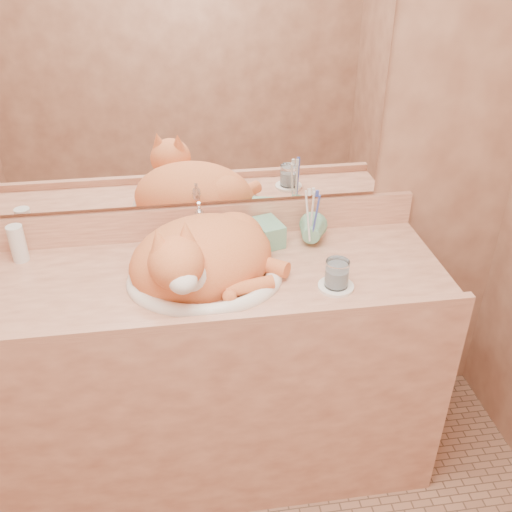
{
  "coord_description": "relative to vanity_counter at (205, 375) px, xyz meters",
  "views": [
    {
      "loc": [
        -0.04,
        -0.81,
        1.86
      ],
      "look_at": [
        0.18,
        0.7,
        0.92
      ],
      "focal_mm": 40.0,
      "sensor_mm": 36.0,
      "label": 1
    }
  ],
  "objects": [
    {
      "name": "wall_back",
      "position": [
        0.0,
        0.28,
        0.82
      ],
      "size": [
        2.4,
        0.02,
        2.5
      ],
      "primitive_type": "cube",
      "color": "brown",
      "rests_on": "ground"
    },
    {
      "name": "vanity_counter",
      "position": [
        0.0,
        0.0,
        0.0
      ],
      "size": [
        1.6,
        0.55,
        0.85
      ],
      "primitive_type": null,
      "color": "#A16048",
      "rests_on": "floor"
    },
    {
      "name": "mirror",
      "position": [
        0.0,
        0.26,
        0.97
      ],
      "size": [
        1.3,
        0.02,
        0.8
      ],
      "primitive_type": "cube",
      "color": "white",
      "rests_on": "wall_back"
    },
    {
      "name": "sink_basin",
      "position": [
        0.02,
        -0.02,
        0.5
      ],
      "size": [
        0.53,
        0.46,
        0.15
      ],
      "primitive_type": null,
      "rotation": [
        0.0,
        0.0,
        0.12
      ],
      "color": "white",
      "rests_on": "vanity_counter"
    },
    {
      "name": "faucet",
      "position": [
        0.02,
        0.17,
        0.51
      ],
      "size": [
        0.05,
        0.12,
        0.17
      ],
      "primitive_type": null,
      "rotation": [
        0.0,
        0.0,
        -0.02
      ],
      "color": "silver",
      "rests_on": "vanity_counter"
    },
    {
      "name": "cat",
      "position": [
        0.01,
        -0.01,
        0.51
      ],
      "size": [
        0.59,
        0.54,
        0.26
      ],
      "primitive_type": null,
      "rotation": [
        0.0,
        0.0,
        0.37
      ],
      "color": "#D15F30",
      "rests_on": "sink_basin"
    },
    {
      "name": "soap_dispenser",
      "position": [
        0.27,
        0.12,
        0.52
      ],
      "size": [
        0.1,
        0.11,
        0.19
      ],
      "primitive_type": "imported",
      "rotation": [
        0.0,
        0.0,
        0.28
      ],
      "color": "#6CAE8B",
      "rests_on": "vanity_counter"
    },
    {
      "name": "toothbrush_cup",
      "position": [
        0.39,
        0.11,
        0.47
      ],
      "size": [
        0.13,
        0.13,
        0.09
      ],
      "primitive_type": "imported",
      "rotation": [
        0.0,
        0.0,
        -0.33
      ],
      "color": "#6CAE8B",
      "rests_on": "vanity_counter"
    },
    {
      "name": "toothbrushes",
      "position": [
        0.39,
        0.11,
        0.56
      ],
      "size": [
        0.04,
        0.04,
        0.23
      ],
      "primitive_type": null,
      "color": "white",
      "rests_on": "toothbrush_cup"
    },
    {
      "name": "saucer",
      "position": [
        0.42,
        -0.13,
        0.43
      ],
      "size": [
        0.11,
        0.11,
        0.01
      ],
      "primitive_type": "cylinder",
      "color": "white",
      "rests_on": "vanity_counter"
    },
    {
      "name": "water_glass",
      "position": [
        0.42,
        -0.13,
        0.48
      ],
      "size": [
        0.07,
        0.07,
        0.09
      ],
      "primitive_type": "cylinder",
      "color": "silver",
      "rests_on": "saucer"
    },
    {
      "name": "lotion_bottle",
      "position": [
        -0.58,
        0.19,
        0.49
      ],
      "size": [
        0.05,
        0.05,
        0.13
      ],
      "primitive_type": "cylinder",
      "color": "white",
      "rests_on": "vanity_counter"
    }
  ]
}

